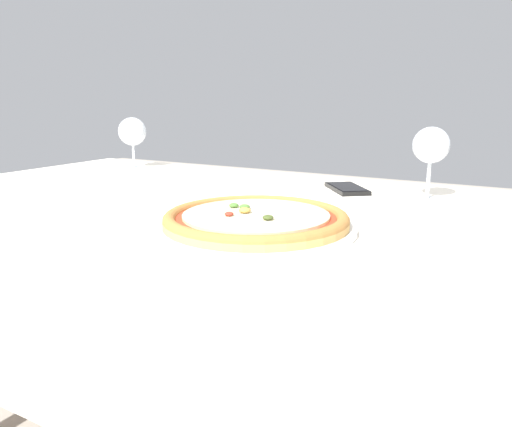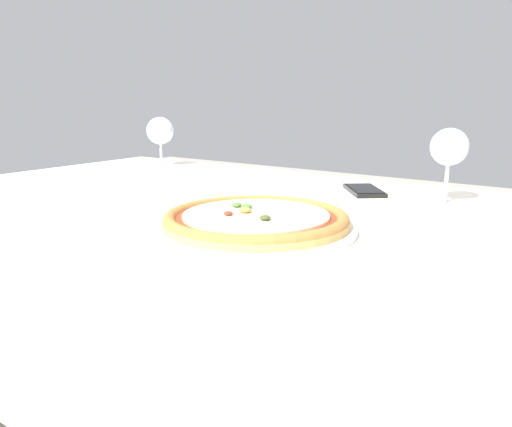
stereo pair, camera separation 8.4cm
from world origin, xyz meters
name	(u,v)px [view 2 (the right image)]	position (x,y,z in m)	size (l,w,h in m)	color
dining_table	(182,240)	(0.00, 0.00, 0.64)	(1.50, 1.15, 0.71)	brown
pizza_plate	(256,221)	(0.23, -0.05, 0.73)	(0.34, 0.34, 0.04)	white
wine_glass_far_left	(449,149)	(0.43, 0.35, 0.83)	(0.08, 0.08, 0.16)	silver
wine_glass_far_right	(160,132)	(-0.49, 0.43, 0.82)	(0.09, 0.09, 0.16)	silver
cell_phone	(364,190)	(0.24, 0.38, 0.72)	(0.14, 0.16, 0.01)	black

